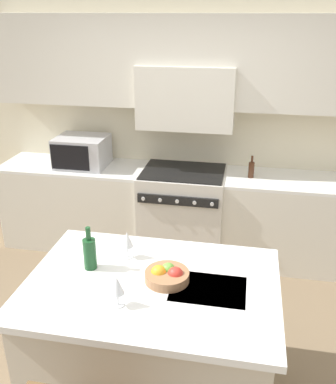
# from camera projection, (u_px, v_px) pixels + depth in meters

# --- Properties ---
(ground_plane) EXTENTS (10.00, 10.00, 0.00)m
(ground_plane) POSITION_uv_depth(u_px,v_px,m) (144.00, 373.00, 3.09)
(ground_plane) COLOR #7A664C
(back_cabinetry) EXTENTS (10.00, 0.46, 2.70)m
(back_cabinetry) POSITION_uv_depth(u_px,v_px,m) (188.00, 99.00, 4.27)
(back_cabinetry) COLOR beige
(back_cabinetry) RESTS_ON ground_plane
(back_counter) EXTENTS (3.89, 0.62, 0.91)m
(back_counter) POSITION_uv_depth(u_px,v_px,m) (183.00, 213.00, 4.50)
(back_counter) COLOR silver
(back_counter) RESTS_ON ground_plane
(range_stove) EXTENTS (0.85, 0.70, 0.94)m
(range_stove) POSITION_uv_depth(u_px,v_px,m) (183.00, 213.00, 4.47)
(range_stove) COLOR beige
(range_stove) RESTS_ON ground_plane
(microwave) EXTENTS (0.51, 0.44, 0.31)m
(microwave) POSITION_uv_depth(u_px,v_px,m) (82.00, 151.00, 4.44)
(microwave) COLOR #B7B7BC
(microwave) RESTS_ON back_counter
(kitchen_island) EXTENTS (1.52, 1.06, 0.92)m
(kitchen_island) POSITION_uv_depth(u_px,v_px,m) (153.00, 341.00, 2.75)
(kitchen_island) COLOR beige
(kitchen_island) RESTS_ON ground_plane
(wine_bottle) EXTENTS (0.08, 0.08, 0.29)m
(wine_bottle) POSITION_uv_depth(u_px,v_px,m) (90.00, 253.00, 2.67)
(wine_bottle) COLOR #194723
(wine_bottle) RESTS_ON kitchen_island
(wine_glass_near) EXTENTS (0.08, 0.08, 0.19)m
(wine_glass_near) POSITION_uv_depth(u_px,v_px,m) (117.00, 286.00, 2.32)
(wine_glass_near) COLOR white
(wine_glass_near) RESTS_ON kitchen_island
(wine_glass_far) EXTENTS (0.08, 0.08, 0.19)m
(wine_glass_far) POSITION_uv_depth(u_px,v_px,m) (127.00, 240.00, 2.78)
(wine_glass_far) COLOR white
(wine_glass_far) RESTS_ON kitchen_island
(fruit_bowl) EXTENTS (0.27, 0.27, 0.10)m
(fruit_bowl) POSITION_uv_depth(u_px,v_px,m) (167.00, 275.00, 2.58)
(fruit_bowl) COLOR #996B47
(fruit_bowl) RESTS_ON kitchen_island
(oil_bottle_on_counter) EXTENTS (0.06, 0.06, 0.22)m
(oil_bottle_on_counter) POSITION_uv_depth(u_px,v_px,m) (251.00, 169.00, 4.15)
(oil_bottle_on_counter) COLOR #422314
(oil_bottle_on_counter) RESTS_ON back_counter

